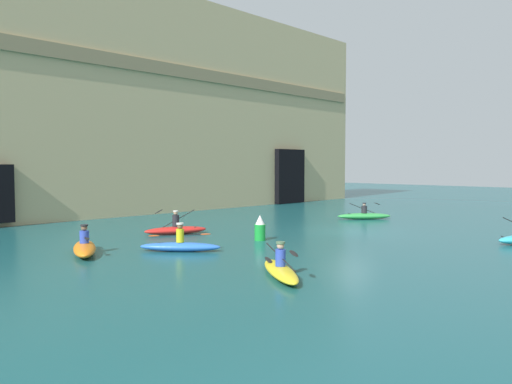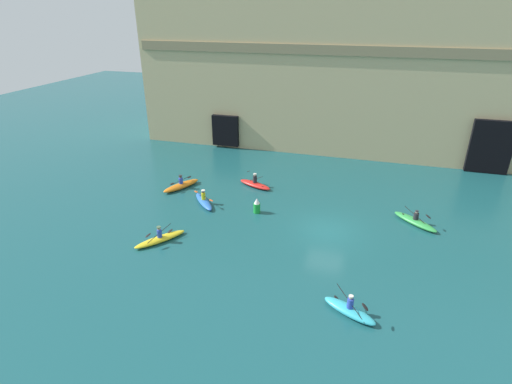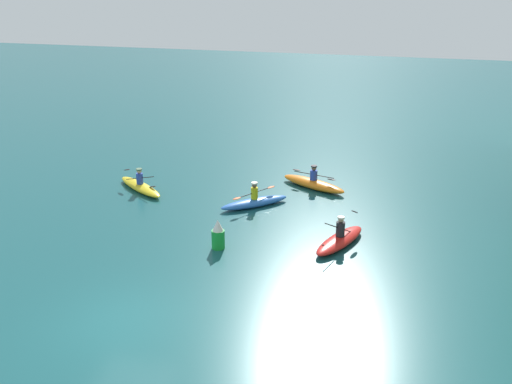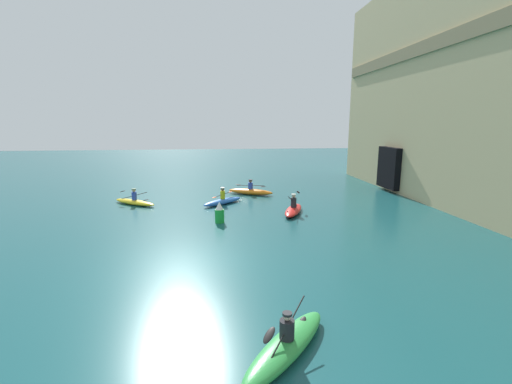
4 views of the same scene
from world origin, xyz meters
name	(u,v)px [view 4 (image 4 of 4)]	position (x,y,z in m)	size (l,w,h in m)	color
ground_plane	(190,262)	(0.00, 0.00, 0.00)	(120.00, 120.00, 0.00)	#195156
kayak_green	(287,345)	(5.74, 2.67, 0.23)	(3.12, 2.84, 1.08)	green
kayak_yellow	(135,202)	(-10.20, -4.36, 0.21)	(2.62, 3.26, 1.08)	yellow
kayak_blue	(223,201)	(-9.66, 1.48, 0.23)	(2.66, 2.91, 1.14)	blue
kayak_red	(293,209)	(-6.78, 5.65, 0.24)	(3.20, 1.98, 1.27)	red
kayak_orange	(251,191)	(-12.62, 3.64, 0.25)	(2.32, 3.53, 1.15)	orange
marker_buoy	(220,213)	(-5.33, 1.22, 0.54)	(0.50, 0.50, 1.17)	green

